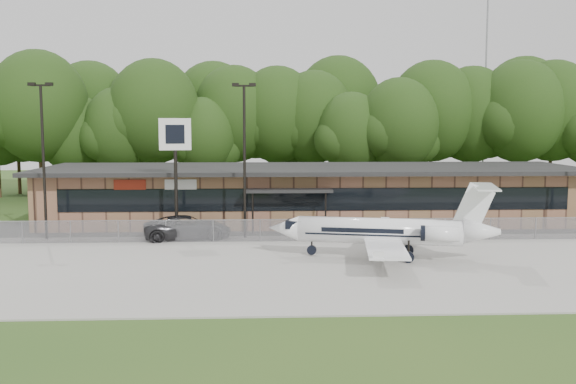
{
  "coord_description": "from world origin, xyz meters",
  "views": [
    {
      "loc": [
        -3.99,
        -25.61,
        7.68
      ],
      "look_at": [
        -2.34,
        12.0,
        3.59
      ],
      "focal_mm": 40.0,
      "sensor_mm": 36.0,
      "label": 1
    }
  ],
  "objects_px": {
    "terminal": "(311,193)",
    "business_jet": "(388,232)",
    "suv": "(188,228)",
    "pole_sign": "(175,147)"
  },
  "relations": [
    {
      "from": "terminal",
      "to": "business_jet",
      "type": "height_order",
      "value": "business_jet"
    },
    {
      "from": "terminal",
      "to": "business_jet",
      "type": "distance_m",
      "value": 14.73
    },
    {
      "from": "business_jet",
      "to": "terminal",
      "type": "bearing_deg",
      "value": 115.01
    },
    {
      "from": "terminal",
      "to": "suv",
      "type": "xyz_separation_m",
      "value": [
        -8.77,
        -7.62,
        -1.38
      ]
    },
    {
      "from": "business_jet",
      "to": "suv",
      "type": "distance_m",
      "value": 13.72
    },
    {
      "from": "business_jet",
      "to": "suv",
      "type": "relative_size",
      "value": 2.26
    },
    {
      "from": "business_jet",
      "to": "pole_sign",
      "type": "bearing_deg",
      "value": 162.99
    },
    {
      "from": "suv",
      "to": "pole_sign",
      "type": "distance_m",
      "value": 5.37
    },
    {
      "from": "terminal",
      "to": "suv",
      "type": "bearing_deg",
      "value": -139.03
    },
    {
      "from": "suv",
      "to": "pole_sign",
      "type": "height_order",
      "value": "pole_sign"
    }
  ]
}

